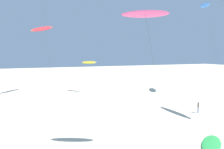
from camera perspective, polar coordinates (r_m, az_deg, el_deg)
name	(u,v)px	position (r m, az deg, el deg)	size (l,w,h in m)	color
flying_kite_1	(145,14)	(23.83, 8.01, 14.24)	(4.66, 5.07, 13.30)	#EA5193
flying_kite_2	(42,29)	(57.95, -16.46, 10.53)	(6.38, 12.70, 16.08)	red
flying_kite_4	(89,62)	(56.76, -5.57, 2.91)	(5.28, 9.69, 7.33)	yellow
flying_kite_5	(205,6)	(61.83, 21.43, 15.22)	(5.57, 13.05, 20.88)	blue
grounded_kite_0	(211,144)	(26.33, 22.84, -15.13)	(5.30, 4.78, 0.27)	green
person_near_right	(198,107)	(38.69, 20.05, -7.33)	(0.40, 0.37, 1.72)	#284CA3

